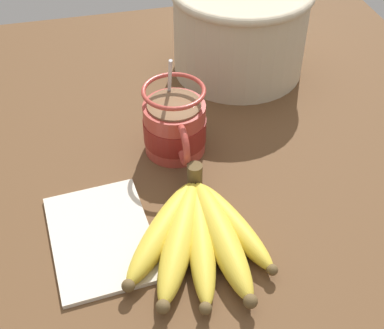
{
  "coord_description": "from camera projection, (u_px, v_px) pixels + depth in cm",
  "views": [
    {
      "loc": [
        50.08,
        -8.44,
        53.44
      ],
      "look_at": [
        1.83,
        3.02,
        8.41
      ],
      "focal_mm": 50.0,
      "sensor_mm": 36.0,
      "label": 1
    }
  ],
  "objects": [
    {
      "name": "coffee_mug",
      "position": [
        175.0,
        126.0,
        0.73
      ],
      "size": [
        13.31,
        8.72,
        13.56
      ],
      "color": "#B23D33",
      "rests_on": "table"
    },
    {
      "name": "napkin",
      "position": [
        101.0,
        237.0,
        0.64
      ],
      "size": [
        17.61,
        13.1,
        0.6
      ],
      "color": "beige",
      "rests_on": "table"
    },
    {
      "name": "banana_bunch",
      "position": [
        198.0,
        235.0,
        0.62
      ],
      "size": [
        21.01,
        18.4,
        4.01
      ],
      "color": "brown",
      "rests_on": "table"
    },
    {
      "name": "woven_basket",
      "position": [
        240.0,
        27.0,
        0.86
      ],
      "size": [
        22.55,
        22.55,
        14.8
      ],
      "color": "beige",
      "rests_on": "table"
    },
    {
      "name": "table",
      "position": [
        167.0,
        194.0,
        0.72
      ],
      "size": [
        101.28,
        101.28,
        3.99
      ],
      "color": "brown",
      "rests_on": "ground"
    }
  ]
}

